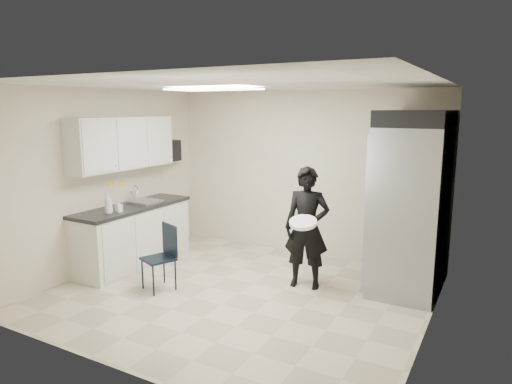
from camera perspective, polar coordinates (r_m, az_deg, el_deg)
The scene contains 21 objects.
floor at distance 5.95m, azimuth -2.20°, elevation -12.55°, with size 4.50×4.50×0.00m, color #BEB295.
ceiling at distance 5.49m, azimuth -2.39°, elevation 13.32°, with size 4.50×4.50×0.00m, color silver.
back_wall at distance 7.33m, azimuth 5.83°, elevation 2.35°, with size 4.50×4.50×0.00m, color beige.
left_wall at distance 6.99m, azimuth -18.27°, elevation 1.49°, with size 4.00×4.00×0.00m, color beige.
right_wall at distance 4.83m, azimuth 21.22°, elevation -2.50°, with size 4.00×4.00×0.00m, color beige.
ceiling_panel at distance 6.15m, azimuth -5.31°, elevation 12.69°, with size 1.20×0.60×0.02m, color white.
lower_counter at distance 7.10m, azimuth -15.03°, elevation -5.41°, with size 0.60×1.90×0.86m, color silver.
countertop at distance 6.99m, azimuth -15.20°, elevation -1.81°, with size 0.64×1.95×0.05m, color black.
sink at distance 7.16m, azimuth -13.70°, elevation -1.59°, with size 0.42×0.40×0.14m, color gray.
faucet at distance 7.27m, azimuth -14.91°, elevation -0.26°, with size 0.02×0.02×0.24m, color silver.
upper_cabinets at distance 6.95m, azimuth -16.32°, elevation 5.90°, with size 0.35×1.80×0.75m, color silver.
towel_dispenser at distance 7.86m, azimuth -10.62°, elevation 5.11°, with size 0.22×0.30×0.35m, color black.
notice_sticker_left at distance 7.07m, azimuth -17.61°, elevation 0.96°, with size 0.00×0.12×0.07m, color yellow.
notice_sticker_right at distance 7.21m, azimuth -16.44°, elevation 0.88°, with size 0.00×0.12×0.07m, color yellow.
commercial_fridge at distance 6.18m, azimuth 18.86°, elevation -2.03°, with size 0.80×1.35×2.10m, color gray.
fridge_compressor at distance 6.05m, azimuth 19.50°, elevation 8.68°, with size 0.80×1.35×0.20m, color black.
folding_chair at distance 6.06m, azimuth -12.12°, elevation -8.19°, with size 0.37×0.37×0.82m, color black.
man_tuxedo at distance 5.96m, azimuth 6.37°, elevation -4.48°, with size 0.58×0.39×1.59m, color black.
bucket_lid at distance 5.69m, azimuth 5.91°, elevation -3.81°, with size 0.34×0.34×0.04m, color white.
soap_bottle_a at distance 6.52m, azimuth -17.97°, elevation -1.36°, with size 0.11×0.11×0.28m, color silver.
soap_bottle_b at distance 6.57m, azimuth -16.78°, elevation -1.70°, with size 0.08×0.08×0.17m, color #A6A5B1.
Camera 1 is at (2.84, -4.68, 2.32)m, focal length 32.00 mm.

